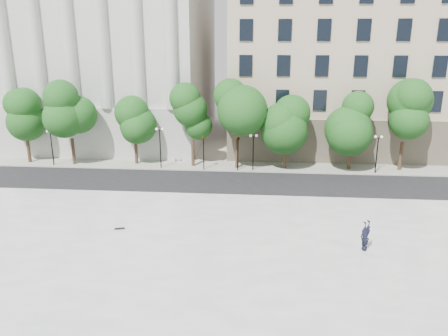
{
  "coord_description": "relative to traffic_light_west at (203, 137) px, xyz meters",
  "views": [
    {
      "loc": [
        5.61,
        -21.7,
        13.59
      ],
      "look_at": [
        2.99,
        10.0,
        4.04
      ],
      "focal_mm": 35.0,
      "sensor_mm": 36.0,
      "label": 1
    }
  ],
  "objects": [
    {
      "name": "person_lying",
      "position": [
        12.68,
        -18.0,
        -2.91
      ],
      "size": [
        1.75,
        2.08,
        0.55
      ],
      "primitive_type": "imported",
      "rotation": [
        -1.54,
        0.0,
        0.6
      ],
      "color": "black",
      "rests_on": "plaza"
    },
    {
      "name": "building_east",
      "position": [
        20.17,
        16.61,
        7.51
      ],
      "size": [
        36.0,
        26.15,
        23.0
      ],
      "color": "#B9A68D",
      "rests_on": "ground"
    },
    {
      "name": "building_west",
      "position": [
        -16.83,
        16.27,
        9.25
      ],
      "size": [
        31.5,
        27.65,
        25.6
      ],
      "color": "#B5B5B1",
      "rests_on": "ground"
    },
    {
      "name": "lamp_posts",
      "position": [
        0.35,
        0.3,
        -0.76
      ],
      "size": [
        35.37,
        0.28,
        4.48
      ],
      "color": "black",
      "rests_on": "ground"
    },
    {
      "name": "plaza",
      "position": [
        0.17,
        -19.3,
        -3.41
      ],
      "size": [
        44.0,
        22.0,
        0.45
      ],
      "primitive_type": "cube",
      "color": "white",
      "rests_on": "ground"
    },
    {
      "name": "far_sidewalk",
      "position": [
        0.17,
        1.7,
        -3.57
      ],
      "size": [
        60.0,
        4.0,
        0.12
      ],
      "primitive_type": "cube",
      "color": "#B5B3A7",
      "rests_on": "ground"
    },
    {
      "name": "street",
      "position": [
        0.17,
        -4.3,
        -3.62
      ],
      "size": [
        60.0,
        8.0,
        0.02
      ],
      "primitive_type": "cube",
      "color": "black",
      "rests_on": "ground"
    },
    {
      "name": "ground",
      "position": [
        0.17,
        -22.3,
        -3.63
      ],
      "size": [
        160.0,
        160.0,
        0.0
      ],
      "primitive_type": "plane",
      "color": "#B9B6AF",
      "rests_on": "ground"
    },
    {
      "name": "traffic_light_east",
      "position": [
        3.58,
        -0.0,
        0.1
      ],
      "size": [
        0.66,
        1.85,
        4.23
      ],
      "color": "black",
      "rests_on": "ground"
    },
    {
      "name": "traffic_light_west",
      "position": [
        0.0,
        0.0,
        0.0
      ],
      "size": [
        0.44,
        1.62,
        4.14
      ],
      "color": "black",
      "rests_on": "ground"
    },
    {
      "name": "street_trees",
      "position": [
        1.35,
        1.33,
        1.76
      ],
      "size": [
        44.42,
        4.88,
        7.99
      ],
      "color": "#382619",
      "rests_on": "ground"
    },
    {
      "name": "skateboard",
      "position": [
        -4.01,
        -16.13,
        -3.15
      ],
      "size": [
        0.74,
        0.37,
        0.07
      ],
      "primitive_type": "cube",
      "rotation": [
        0.0,
        0.0,
        0.28
      ],
      "color": "black",
      "rests_on": "plaza"
    }
  ]
}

